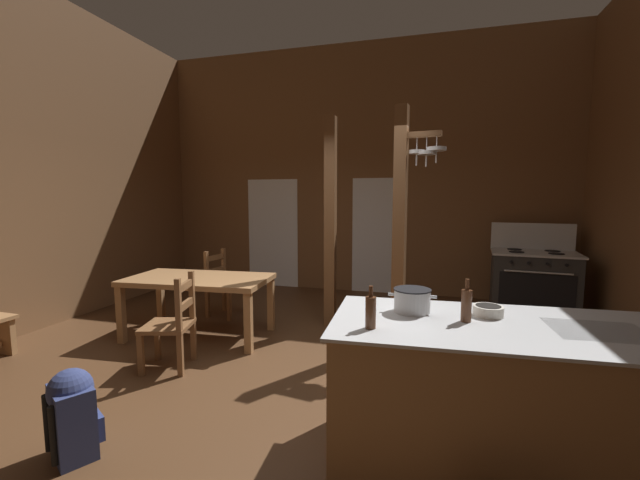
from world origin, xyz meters
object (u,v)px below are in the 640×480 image
object	(u,v)px
stove_range	(533,282)
kitchen_island	(507,398)
ladderback_chair_near_window	(173,324)
ladderback_chair_by_post	(223,285)
bottle_tall_on_counter	(371,312)
bottle_short_on_counter	(466,305)
mixing_bowl_on_counter	(488,311)
backpack	(72,411)
dining_table	(199,284)
stockpot_on_counter	(412,300)

from	to	relation	value
stove_range	kitchen_island	bearing A→B (deg)	-105.42
ladderback_chair_near_window	ladderback_chair_by_post	size ratio (longest dim) A/B	1.00
stove_range	bottle_tall_on_counter	distance (m)	4.38
bottle_short_on_counter	ladderback_chair_near_window	bearing A→B (deg)	164.55
mixing_bowl_on_counter	bottle_short_on_counter	world-z (taller)	bottle_short_on_counter
bottle_tall_on_counter	mixing_bowl_on_counter	bearing A→B (deg)	32.14
kitchen_island	backpack	distance (m)	2.79
dining_table	kitchen_island	bearing A→B (deg)	-26.62
stove_range	mixing_bowl_on_counter	bearing A→B (deg)	-107.69
dining_table	mixing_bowl_on_counter	bearing A→B (deg)	-25.10
stockpot_on_counter	bottle_short_on_counter	distance (m)	0.35
backpack	mixing_bowl_on_counter	bearing A→B (deg)	16.37
ladderback_chair_near_window	backpack	bearing A→B (deg)	-81.26
dining_table	ladderback_chair_near_window	bearing A→B (deg)	-73.91
dining_table	stockpot_on_counter	size ratio (longest dim) A/B	5.53
stockpot_on_counter	mixing_bowl_on_counter	xyz separation A→B (m)	(0.48, 0.04, -0.05)
dining_table	ladderback_chair_near_window	xyz separation A→B (m)	(0.25, -0.86, -0.20)
stove_range	stockpot_on_counter	bearing A→B (deg)	-114.29
backpack	ladderback_chair_near_window	bearing A→B (deg)	98.74
backpack	bottle_tall_on_counter	world-z (taller)	bottle_tall_on_counter
backpack	stove_range	bearing A→B (deg)	48.87
dining_table	bottle_short_on_counter	bearing A→B (deg)	-28.75
stove_range	bottle_short_on_counter	xyz separation A→B (m)	(-1.27, -3.67, 0.56)
kitchen_island	stockpot_on_counter	world-z (taller)	stockpot_on_counter
bottle_tall_on_counter	ladderback_chair_near_window	bearing A→B (deg)	154.29
ladderback_chair_by_post	bottle_tall_on_counter	distance (m)	3.76
backpack	stockpot_on_counter	bearing A→B (deg)	18.83
ladderback_chair_near_window	kitchen_island	bearing A→B (deg)	-13.98
ladderback_chair_by_post	bottle_tall_on_counter	size ratio (longest dim) A/B	3.74
dining_table	bottle_tall_on_counter	world-z (taller)	bottle_tall_on_counter
dining_table	ladderback_chair_near_window	size ratio (longest dim) A/B	1.85
stove_range	ladderback_chair_near_window	world-z (taller)	stove_range
mixing_bowl_on_counter	bottle_tall_on_counter	world-z (taller)	bottle_tall_on_counter
dining_table	ladderback_chair_by_post	size ratio (longest dim) A/B	1.85
ladderback_chair_near_window	mixing_bowl_on_counter	xyz separation A→B (m)	(2.82, -0.57, 0.52)
bottle_tall_on_counter	stockpot_on_counter	bearing A→B (deg)	60.96
stove_range	backpack	xyz separation A→B (m)	(-3.73, -4.27, -0.17)
stove_range	stockpot_on_counter	xyz separation A→B (m)	(-1.60, -3.54, 0.54)
ladderback_chair_near_window	bottle_tall_on_counter	distance (m)	2.42
backpack	mixing_bowl_on_counter	distance (m)	2.80
bottle_tall_on_counter	bottle_short_on_counter	bearing A→B (deg)	26.81
kitchen_island	stove_range	size ratio (longest dim) A/B	1.67
stockpot_on_counter	backpack	bearing A→B (deg)	-161.17
dining_table	stockpot_on_counter	world-z (taller)	stockpot_on_counter
stove_range	dining_table	size ratio (longest dim) A/B	0.75
dining_table	mixing_bowl_on_counter	xyz separation A→B (m)	(3.07, -1.44, 0.32)
stove_range	backpack	world-z (taller)	stove_range
mixing_bowl_on_counter	bottle_tall_on_counter	xyz separation A→B (m)	(-0.71, -0.44, 0.07)
kitchen_island	bottle_short_on_counter	distance (m)	0.63
ladderback_chair_near_window	mixing_bowl_on_counter	distance (m)	2.92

